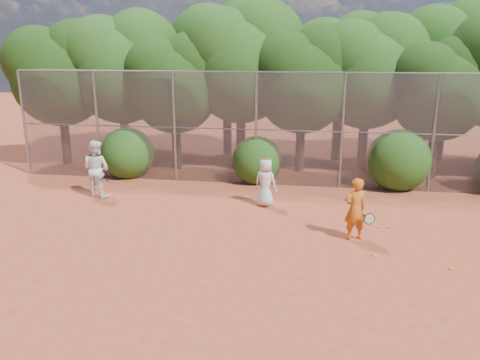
# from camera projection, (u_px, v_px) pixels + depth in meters

# --- Properties ---
(ground) EXTENTS (80.00, 80.00, 0.00)m
(ground) POSITION_uv_depth(u_px,v_px,m) (264.00, 253.00, 11.23)
(ground) COLOR #A44025
(ground) RESTS_ON ground
(fence_back) EXTENTS (20.05, 0.09, 4.03)m
(fence_back) POSITION_uv_depth(u_px,v_px,m) (281.00, 129.00, 16.41)
(fence_back) COLOR gray
(fence_back) RESTS_ON ground
(tree_0) EXTENTS (4.38, 3.81, 6.00)m
(tree_0) POSITION_uv_depth(u_px,v_px,m) (60.00, 70.00, 19.31)
(tree_0) COLOR black
(tree_0) RESTS_ON ground
(tree_1) EXTENTS (4.64, 4.03, 6.35)m
(tree_1) POSITION_uv_depth(u_px,v_px,m) (122.00, 64.00, 19.33)
(tree_1) COLOR black
(tree_1) RESTS_ON ground
(tree_2) EXTENTS (3.99, 3.47, 5.47)m
(tree_2) POSITION_uv_depth(u_px,v_px,m) (176.00, 80.00, 18.42)
(tree_2) COLOR black
(tree_2) RESTS_ON ground
(tree_3) EXTENTS (4.89, 4.26, 6.70)m
(tree_3) POSITION_uv_depth(u_px,v_px,m) (243.00, 59.00, 18.77)
(tree_3) COLOR black
(tree_3) RESTS_ON ground
(tree_4) EXTENTS (4.19, 3.64, 5.73)m
(tree_4) POSITION_uv_depth(u_px,v_px,m) (304.00, 76.00, 17.98)
(tree_4) COLOR black
(tree_4) RESTS_ON ground
(tree_5) EXTENTS (4.51, 3.92, 6.17)m
(tree_5) POSITION_uv_depth(u_px,v_px,m) (369.00, 68.00, 18.27)
(tree_5) COLOR black
(tree_5) RESTS_ON ground
(tree_6) EXTENTS (3.86, 3.36, 5.29)m
(tree_6) POSITION_uv_depth(u_px,v_px,m) (441.00, 86.00, 17.08)
(tree_6) COLOR black
(tree_6) RESTS_ON ground
(tree_9) EXTENTS (4.83, 4.20, 6.62)m
(tree_9) POSITION_uv_depth(u_px,v_px,m) (121.00, 59.00, 21.63)
(tree_9) COLOR black
(tree_9) RESTS_ON ground
(tree_10) EXTENTS (5.15, 4.48, 7.06)m
(tree_10) POSITION_uv_depth(u_px,v_px,m) (228.00, 52.00, 20.96)
(tree_10) COLOR black
(tree_10) RESTS_ON ground
(tree_11) EXTENTS (4.64, 4.03, 6.35)m
(tree_11) POSITION_uv_depth(u_px,v_px,m) (342.00, 64.00, 19.92)
(tree_11) COLOR black
(tree_11) RESTS_ON ground
(tree_12) EXTENTS (5.02, 4.37, 6.88)m
(tree_12) POSITION_uv_depth(u_px,v_px,m) (450.00, 55.00, 19.70)
(tree_12) COLOR black
(tree_12) RESTS_ON ground
(bush_0) EXTENTS (2.00, 2.00, 2.00)m
(bush_0) POSITION_uv_depth(u_px,v_px,m) (127.00, 151.00, 17.89)
(bush_0) COLOR #1C4411
(bush_0) RESTS_ON ground
(bush_1) EXTENTS (1.80, 1.80, 1.80)m
(bush_1) POSITION_uv_depth(u_px,v_px,m) (257.00, 158.00, 17.14)
(bush_1) COLOR #1C4411
(bush_1) RESTS_ON ground
(bush_2) EXTENTS (2.20, 2.20, 2.20)m
(bush_2) POSITION_uv_depth(u_px,v_px,m) (399.00, 158.00, 16.30)
(bush_2) COLOR #1C4411
(bush_2) RESTS_ON ground
(player_yellow) EXTENTS (0.85, 0.59, 1.64)m
(player_yellow) POSITION_uv_depth(u_px,v_px,m) (355.00, 209.00, 11.85)
(player_yellow) COLOR #C76417
(player_yellow) RESTS_ON ground
(player_teen) EXTENTS (0.87, 0.73, 1.55)m
(player_teen) POSITION_uv_depth(u_px,v_px,m) (266.00, 182.00, 14.48)
(player_teen) COLOR silver
(player_teen) RESTS_ON ground
(player_white) EXTENTS (1.07, 0.94, 1.89)m
(player_white) POSITION_uv_depth(u_px,v_px,m) (96.00, 169.00, 15.42)
(player_white) COLOR white
(player_white) RESTS_ON ground
(ball_0) EXTENTS (0.07, 0.07, 0.07)m
(ball_0) POSITION_uv_depth(u_px,v_px,m) (379.00, 227.00, 12.82)
(ball_0) COLOR yellow
(ball_0) RESTS_ON ground
(ball_1) EXTENTS (0.07, 0.07, 0.07)m
(ball_1) POSITION_uv_depth(u_px,v_px,m) (387.00, 227.00, 12.84)
(ball_1) COLOR yellow
(ball_1) RESTS_ON ground
(ball_2) EXTENTS (0.07, 0.07, 0.07)m
(ball_2) POSITION_uv_depth(u_px,v_px,m) (375.00, 255.00, 11.03)
(ball_2) COLOR yellow
(ball_2) RESTS_ON ground
(ball_3) EXTENTS (0.07, 0.07, 0.07)m
(ball_3) POSITION_uv_depth(u_px,v_px,m) (451.00, 268.00, 10.37)
(ball_3) COLOR yellow
(ball_3) RESTS_ON ground
(ball_4) EXTENTS (0.07, 0.07, 0.07)m
(ball_4) POSITION_uv_depth(u_px,v_px,m) (411.00, 213.00, 13.93)
(ball_4) COLOR yellow
(ball_4) RESTS_ON ground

